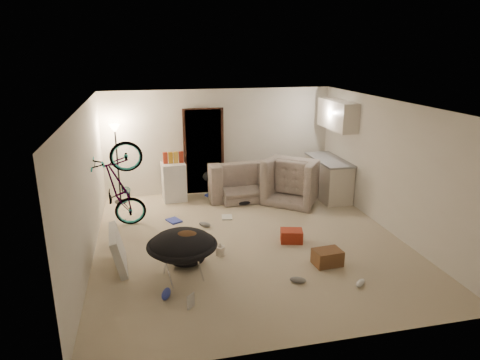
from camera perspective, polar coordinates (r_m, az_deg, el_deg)
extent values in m
cube|color=beige|center=(8.00, 1.23, -8.09)|extent=(5.50, 6.00, 0.02)
cube|color=white|center=(7.30, 1.35, 10.11)|extent=(5.50, 6.00, 0.02)
cube|color=silver|center=(10.41, -2.74, 5.19)|extent=(5.50, 0.02, 2.50)
cube|color=silver|center=(4.88, 9.97, -9.29)|extent=(5.50, 0.02, 2.50)
cube|color=silver|center=(7.41, -19.89, -0.79)|extent=(0.02, 6.00, 2.50)
cube|color=silver|center=(8.63, 19.38, 1.71)|extent=(0.02, 6.00, 2.50)
cube|color=black|center=(10.36, -4.86, 3.79)|extent=(0.85, 0.10, 2.04)
cube|color=black|center=(10.33, -4.84, 3.75)|extent=(0.97, 0.04, 2.10)
cylinder|color=black|center=(10.27, -15.59, -2.78)|extent=(0.28, 0.28, 0.03)
cylinder|color=black|center=(10.02, -15.97, 1.72)|extent=(0.04, 0.04, 1.70)
cone|color=#FFE0A5|center=(9.84, -16.38, 6.61)|extent=(0.24, 0.24, 0.18)
cube|color=beige|center=(10.38, 11.66, 0.20)|extent=(0.60, 1.50, 0.88)
cube|color=gray|center=(10.26, 11.81, 2.66)|extent=(0.64, 1.54, 0.04)
cube|color=beige|center=(10.11, 12.86, 8.46)|extent=(0.38, 1.40, 0.65)
imported|color=#3D453D|center=(10.26, 1.87, -0.27)|extent=(2.32, 1.02, 0.66)
imported|color=#3D453D|center=(10.04, 7.48, -0.50)|extent=(1.57, 1.55, 0.77)
imported|color=black|center=(8.68, -15.55, -3.26)|extent=(1.82, 0.84, 1.04)
imported|color=#A02C18|center=(6.10, -7.02, -16.82)|extent=(0.25, 0.26, 0.02)
cube|color=white|center=(10.04, -8.80, -0.21)|extent=(0.56, 0.56, 0.89)
cube|color=#A02C18|center=(9.88, -9.93, 2.81)|extent=(0.11, 0.08, 0.30)
cube|color=#B37916|center=(9.88, -9.23, 2.85)|extent=(0.10, 0.07, 0.30)
cube|color=gold|center=(9.89, -8.54, 2.90)|extent=(0.11, 0.08, 0.30)
cube|color=#A02C18|center=(9.90, -7.85, 2.94)|extent=(0.11, 0.08, 0.30)
cylinder|color=silver|center=(6.74, -7.63, -10.90)|extent=(0.71, 0.71, 0.50)
ellipsoid|color=black|center=(6.61, -7.73, -8.56)|extent=(1.00, 1.00, 0.42)
torus|color=black|center=(6.61, -7.73, -8.56)|extent=(1.07, 1.07, 0.08)
ellipsoid|color=#4D301A|center=(6.54, -7.31, -7.77)|extent=(0.51, 0.43, 0.22)
ellipsoid|color=black|center=(10.01, -3.38, 0.51)|extent=(0.59, 0.49, 0.28)
cube|color=silver|center=(7.22, -15.94, -8.89)|extent=(0.30, 0.96, 0.64)
cube|color=brown|center=(7.25, 11.57, -10.07)|extent=(0.47, 0.36, 0.26)
cube|color=#A02C18|center=(7.95, 6.87, -7.40)|extent=(0.46, 0.38, 0.23)
cylinder|color=beige|center=(7.43, -2.64, -9.42)|extent=(0.16, 0.16, 0.16)
cone|color=beige|center=(7.38, -2.65, -8.62)|extent=(0.09, 0.09, 0.07)
cube|color=#B9B5AB|center=(9.99, 3.93, -2.79)|extent=(0.65, 0.66, 0.01)
cube|color=#3140B3|center=(8.93, -8.80, -5.37)|extent=(0.34, 0.38, 0.03)
cube|color=silver|center=(9.00, -1.75, -4.98)|extent=(0.25, 0.31, 0.03)
ellipsoid|color=#3140B3|center=(10.24, -4.04, -2.01)|extent=(0.27, 0.11, 0.10)
ellipsoid|color=slate|center=(8.58, -4.71, -5.92)|extent=(0.27, 0.24, 0.10)
ellipsoid|color=#3140B3|center=(6.39, -9.82, -14.72)|extent=(0.19, 0.31, 0.11)
ellipsoid|color=slate|center=(6.70, 7.73, -13.07)|extent=(0.27, 0.20, 0.09)
ellipsoid|color=white|center=(6.82, 15.74, -13.08)|extent=(0.25, 0.24, 0.09)
ellipsoid|color=black|center=(7.20, -6.98, -10.37)|extent=(0.66, 0.60, 0.19)
ellipsoid|color=black|center=(9.77, 0.49, -2.83)|extent=(0.57, 0.56, 0.13)
ellipsoid|color=silver|center=(7.39, -7.91, -9.91)|extent=(0.47, 0.44, 0.12)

